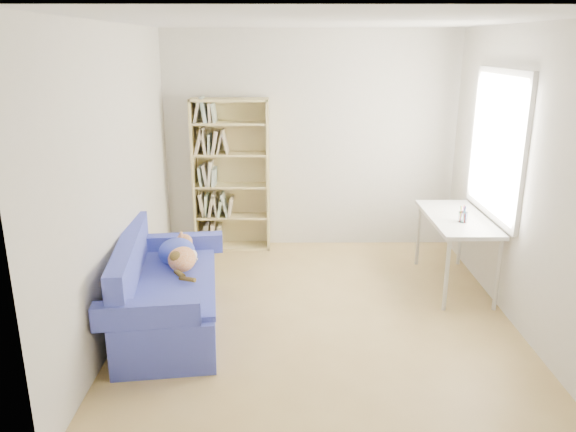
% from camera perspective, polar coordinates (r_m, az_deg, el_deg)
% --- Properties ---
extents(ground, '(4.00, 4.00, 0.00)m').
position_cam_1_polar(ground, '(5.32, 3.09, -10.05)').
color(ground, '#A9884C').
rests_on(ground, ground).
extents(room_shell, '(3.54, 4.04, 2.62)m').
position_cam_1_polar(room_shell, '(4.84, 4.56, 7.65)').
color(room_shell, silver).
rests_on(room_shell, ground).
extents(sofa, '(1.01, 1.78, 0.83)m').
position_cam_1_polar(sofa, '(5.13, -12.33, -7.56)').
color(sofa, navy).
rests_on(sofa, ground).
extents(bookshelf, '(0.91, 0.28, 1.82)m').
position_cam_1_polar(bookshelf, '(6.79, -5.76, 3.52)').
color(bookshelf, tan).
rests_on(bookshelf, ground).
extents(desk, '(0.58, 1.26, 0.75)m').
position_cam_1_polar(desk, '(5.95, 16.79, -0.71)').
color(desk, silver).
rests_on(desk, ground).
extents(pen_cup, '(0.09, 0.09, 0.17)m').
position_cam_1_polar(pen_cup, '(5.75, 17.34, 0.01)').
color(pen_cup, white).
rests_on(pen_cup, desk).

